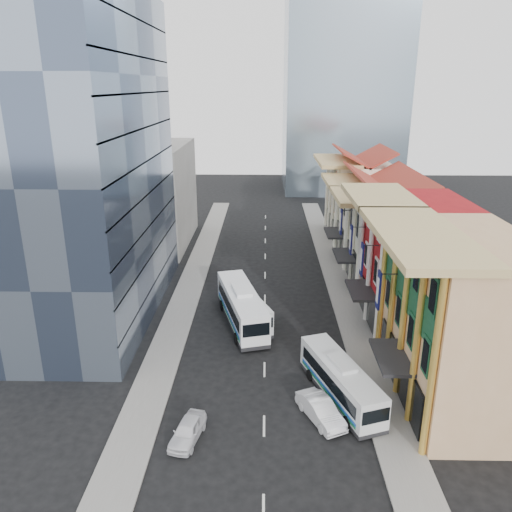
{
  "coord_description": "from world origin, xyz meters",
  "views": [
    {
      "loc": [
        0.01,
        -26.94,
        21.68
      ],
      "look_at": [
        -0.92,
        20.06,
        5.51
      ],
      "focal_mm": 35.0,
      "sensor_mm": 36.0,
      "label": 1
    }
  ],
  "objects_px": {
    "office_tower": "(82,161)",
    "bus_right": "(341,380)",
    "bus_left_near": "(242,306)",
    "sedan_left": "(188,431)",
    "shophouse_tan": "(464,320)",
    "sedan_right": "(321,410)",
    "bus_left_far": "(244,306)"
  },
  "relations": [
    {
      "from": "bus_left_near",
      "to": "sedan_right",
      "type": "xyz_separation_m",
      "value": [
        6.04,
        -14.39,
        -1.11
      ]
    },
    {
      "from": "bus_left_near",
      "to": "sedan_right",
      "type": "distance_m",
      "value": 15.65
    },
    {
      "from": "bus_left_near",
      "to": "bus_left_far",
      "type": "distance_m",
      "value": 0.82
    },
    {
      "from": "shophouse_tan",
      "to": "sedan_right",
      "type": "bearing_deg",
      "value": -162.28
    },
    {
      "from": "bus_left_near",
      "to": "sedan_right",
      "type": "bearing_deg",
      "value": -82.24
    },
    {
      "from": "bus_right",
      "to": "shophouse_tan",
      "type": "bearing_deg",
      "value": -14.07
    },
    {
      "from": "sedan_left",
      "to": "sedan_right",
      "type": "xyz_separation_m",
      "value": [
        8.75,
        2.18,
        0.08
      ]
    },
    {
      "from": "sedan_left",
      "to": "bus_left_near",
      "type": "bearing_deg",
      "value": 93.17
    },
    {
      "from": "sedan_right",
      "to": "bus_left_far",
      "type": "bearing_deg",
      "value": 86.02
    },
    {
      "from": "office_tower",
      "to": "bus_right",
      "type": "height_order",
      "value": "office_tower"
    },
    {
      "from": "office_tower",
      "to": "bus_left_far",
      "type": "height_order",
      "value": "office_tower"
    },
    {
      "from": "sedan_left",
      "to": "bus_left_far",
      "type": "bearing_deg",
      "value": 92.92
    },
    {
      "from": "sedan_right",
      "to": "bus_right",
      "type": "bearing_deg",
      "value": 31.08
    },
    {
      "from": "office_tower",
      "to": "shophouse_tan",
      "type": "bearing_deg",
      "value": -24.3
    },
    {
      "from": "bus_left_far",
      "to": "sedan_left",
      "type": "relative_size",
      "value": 2.46
    },
    {
      "from": "office_tower",
      "to": "sedan_left",
      "type": "relative_size",
      "value": 7.67
    },
    {
      "from": "bus_right",
      "to": "sedan_right",
      "type": "height_order",
      "value": "bus_right"
    },
    {
      "from": "office_tower",
      "to": "bus_left_far",
      "type": "relative_size",
      "value": 3.12
    },
    {
      "from": "shophouse_tan",
      "to": "bus_left_far",
      "type": "height_order",
      "value": "shophouse_tan"
    },
    {
      "from": "bus_left_far",
      "to": "bus_left_near",
      "type": "bearing_deg",
      "value": -127.67
    },
    {
      "from": "sedan_left",
      "to": "shophouse_tan",
      "type": "bearing_deg",
      "value": 28.47
    },
    {
      "from": "office_tower",
      "to": "sedan_right",
      "type": "bearing_deg",
      "value": -39.61
    },
    {
      "from": "office_tower",
      "to": "bus_right",
      "type": "relative_size",
      "value": 3.11
    },
    {
      "from": "bus_left_far",
      "to": "bus_right",
      "type": "xyz_separation_m",
      "value": [
        7.5,
        -12.65,
        0.01
      ]
    },
    {
      "from": "shophouse_tan",
      "to": "bus_right",
      "type": "height_order",
      "value": "shophouse_tan"
    },
    {
      "from": "bus_left_near",
      "to": "shophouse_tan",
      "type": "bearing_deg",
      "value": -49.53
    },
    {
      "from": "bus_left_near",
      "to": "sedan_left",
      "type": "bearing_deg",
      "value": -114.29
    },
    {
      "from": "office_tower",
      "to": "sedan_right",
      "type": "height_order",
      "value": "office_tower"
    },
    {
      "from": "sedan_right",
      "to": "bus_left_near",
      "type": "bearing_deg",
      "value": 87.68
    },
    {
      "from": "shophouse_tan",
      "to": "bus_left_far",
      "type": "xyz_separation_m",
      "value": [
        -16.0,
        11.88,
        -4.46
      ]
    },
    {
      "from": "sedan_left",
      "to": "office_tower",
      "type": "bearing_deg",
      "value": 134.36
    },
    {
      "from": "bus_right",
      "to": "sedan_right",
      "type": "relative_size",
      "value": 2.14
    }
  ]
}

